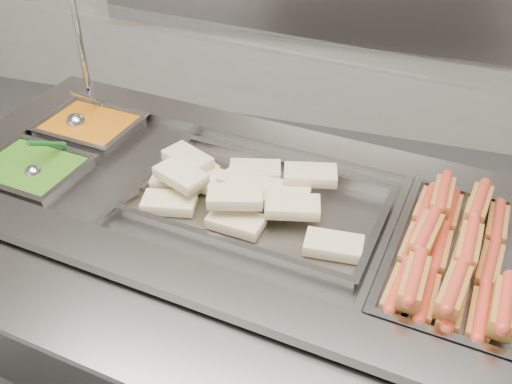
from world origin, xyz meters
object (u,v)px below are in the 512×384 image
(steam_counter, at_px, (242,301))
(sneeze_guard, at_px, (272,46))
(pan_wraps, at_px, (259,206))
(serving_spoon, at_px, (36,168))
(ladle, at_px, (77,121))
(pan_hotdogs, at_px, (460,268))

(steam_counter, distance_m, sneeze_guard, 0.86)
(pan_wraps, height_order, serving_spoon, serving_spoon)
(pan_wraps, bearing_deg, steam_counter, 172.74)
(sneeze_guard, bearing_deg, ladle, -179.94)
(pan_wraps, xyz_separation_m, serving_spoon, (-0.70, -0.06, 0.04))
(steam_counter, relative_size, serving_spoon, 10.92)
(steam_counter, xyz_separation_m, sneeze_guard, (0.03, 0.22, 0.83))
(ladle, bearing_deg, steam_counter, -18.05)
(steam_counter, bearing_deg, sneeze_guard, 82.74)
(sneeze_guard, relative_size, pan_hotdogs, 2.84)
(ladle, bearing_deg, sneeze_guard, 0.06)
(sneeze_guard, relative_size, serving_spoon, 9.28)
(pan_hotdogs, relative_size, ladle, 3.08)
(pan_hotdogs, height_order, serving_spoon, serving_spoon)
(pan_hotdogs, bearing_deg, pan_wraps, 172.74)
(pan_wraps, bearing_deg, pan_hotdogs, -7.26)
(steam_counter, xyz_separation_m, ladle, (-0.68, 0.22, 0.47))
(steam_counter, bearing_deg, pan_wraps, -7.26)
(steam_counter, relative_size, sneeze_guard, 1.18)
(pan_hotdogs, xyz_separation_m, pan_wraps, (-0.57, 0.07, 0.02))
(pan_hotdogs, distance_m, pan_wraps, 0.58)
(steam_counter, relative_size, ladle, 10.29)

